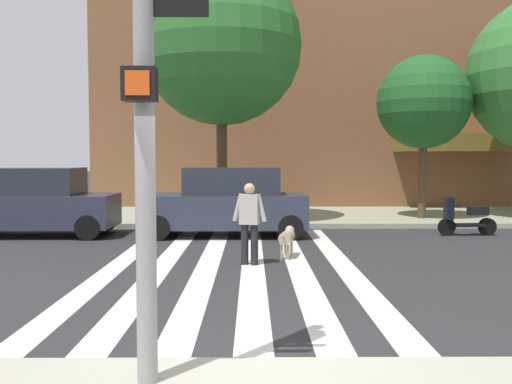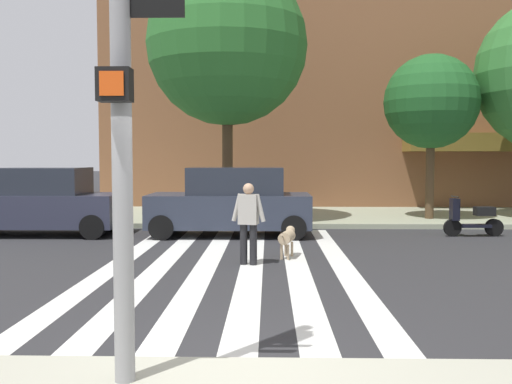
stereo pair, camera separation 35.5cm
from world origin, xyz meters
name	(u,v)px [view 1 (the left image)]	position (x,y,z in m)	size (l,w,h in m)	color
ground_plane	(251,264)	(0.00, 5.72, 0.00)	(160.00, 160.00, 0.00)	#2B2B2D
sidewalk_far	(251,216)	(0.00, 14.44, 0.07)	(80.00, 6.00, 0.15)	#9CA286
crosswalk_stripes	(231,264)	(-0.41, 5.72, 0.00)	(4.95, 10.84, 0.01)	silver
parked_car_near_curb	(34,204)	(-5.97, 9.93, 0.89)	(4.50, 1.89, 1.87)	#2C2E40
parked_car_behind_first	(227,202)	(-0.65, 9.93, 0.92)	(4.42, 2.02, 1.88)	#2C3241
parked_scooter	(467,218)	(5.97, 9.92, 0.48)	(1.63, 0.50, 1.11)	black
street_tree_nearest	(221,45)	(-0.93, 12.37, 5.67)	(5.04, 5.04, 8.05)	#4C3823
street_tree_middle	(424,103)	(5.67, 13.07, 3.95)	(3.06, 3.06, 5.35)	#4C3823
pedestrian_dog_walker	(250,219)	(-0.02, 5.67, 0.93)	(0.70, 0.32, 1.64)	black
dog_on_leash	(287,237)	(0.78, 6.51, 0.44)	(0.41, 1.00, 0.65)	tan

